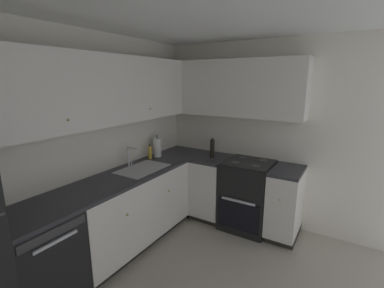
{
  "coord_description": "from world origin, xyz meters",
  "views": [
    {
      "loc": [
        -1.71,
        -0.99,
        1.97
      ],
      "look_at": [
        0.96,
        0.64,
        1.23
      ],
      "focal_mm": 25.21,
      "sensor_mm": 36.0,
      "label": 1
    }
  ],
  "objects": [
    {
      "name": "dishwasher",
      "position": [
        -0.68,
        1.19,
        0.44
      ],
      "size": [
        0.6,
        0.63,
        0.88
      ],
      "color": "black",
      "rests_on": "ground_plane"
    },
    {
      "name": "wall_back",
      "position": [
        0.0,
        1.51,
        1.24
      ],
      "size": [
        3.81,
        0.05,
        2.48
      ],
      "primitive_type": "cube",
      "color": "silver",
      "rests_on": "ground_plane"
    },
    {
      "name": "paper_towel_roll",
      "position": [
        1.18,
        1.35,
        1.04
      ],
      "size": [
        0.11,
        0.11,
        0.32
      ],
      "color": "white",
      "rests_on": "countertop_back"
    },
    {
      "name": "oil_bottle",
      "position": [
        1.56,
        0.67,
        1.04
      ],
      "size": [
        0.06,
        0.06,
        0.27
      ],
      "color": "black",
      "rests_on": "countertop_right"
    },
    {
      "name": "oven_range",
      "position": [
        1.57,
        0.14,
        0.46
      ],
      "size": [
        0.68,
        0.62,
        1.06
      ],
      "color": "black",
      "rests_on": "ground_plane"
    },
    {
      "name": "countertop_right",
      "position": [
        1.56,
        0.21,
        0.89
      ],
      "size": [
        0.6,
        1.43,
        0.03
      ],
      "color": "#2D2D33",
      "rests_on": "lower_cabinets_right"
    },
    {
      "name": "soap_bottle",
      "position": [
        1.04,
        1.37,
        1.0
      ],
      "size": [
        0.05,
        0.05,
        0.2
      ],
      "color": "gold",
      "rests_on": "countertop_back"
    },
    {
      "name": "upper_cabinets_right",
      "position": [
        1.7,
        0.5,
        1.86
      ],
      "size": [
        0.32,
        1.98,
        0.74
      ],
      "color": "silver"
    },
    {
      "name": "upper_cabinets_back",
      "position": [
        0.28,
        1.33,
        1.86
      ],
      "size": [
        2.51,
        0.34,
        0.74
      ],
      "color": "silver"
    },
    {
      "name": "wall_right",
      "position": [
        1.88,
        0.0,
        1.24
      ],
      "size": [
        0.05,
        3.08,
        2.48
      ],
      "primitive_type": "cube",
      "color": "silver",
      "rests_on": "ground_plane"
    },
    {
      "name": "faucet",
      "position": [
        0.65,
        1.37,
        1.06
      ],
      "size": [
        0.07,
        0.16,
        0.25
      ],
      "color": "silver",
      "rests_on": "countertop_back"
    },
    {
      "name": "countertop_back",
      "position": [
        0.44,
        1.19,
        0.89
      ],
      "size": [
        2.83,
        0.6,
        0.03
      ],
      "primitive_type": "cube",
      "color": "#2D2D33",
      "rests_on": "lower_cabinets_back"
    },
    {
      "name": "lower_cabinets_back",
      "position": [
        0.44,
        1.19,
        0.44
      ],
      "size": [
        1.63,
        0.62,
        0.88
      ],
      "color": "silver",
      "rests_on": "ground_plane"
    },
    {
      "name": "sink",
      "position": [
        0.65,
        1.16,
        0.87
      ],
      "size": [
        0.62,
        0.4,
        0.1
      ],
      "color": "#B7B7BC",
      "rests_on": "countertop_back"
    },
    {
      "name": "lower_cabinets_right",
      "position": [
        1.56,
        0.21,
        0.44
      ],
      "size": [
        0.62,
        1.43,
        0.88
      ],
      "color": "silver",
      "rests_on": "ground_plane"
    }
  ]
}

